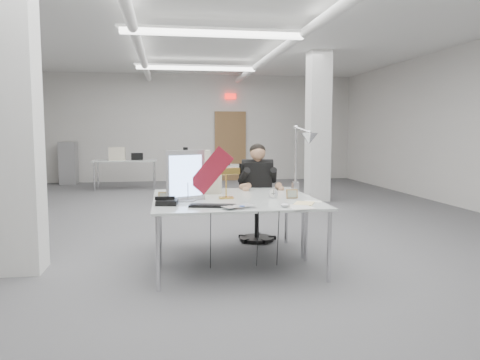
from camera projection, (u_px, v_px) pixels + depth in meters
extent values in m
cube|color=#4F4F52|center=(215.00, 227.00, 7.39)|extent=(10.00, 14.00, 0.02)
cube|color=white|center=(214.00, 18.00, 7.06)|extent=(10.00, 14.00, 0.02)
cube|color=silver|center=(191.00, 128.00, 14.11)|extent=(10.00, 0.02, 3.20)
cube|color=white|center=(16.00, 122.00, 4.90)|extent=(0.45, 0.45, 3.20)
cube|color=white|center=(318.00, 127.00, 10.07)|extent=(0.45, 0.45, 3.20)
cube|color=brown|center=(230.00, 146.00, 14.29)|extent=(0.95, 0.08, 2.10)
cube|color=red|center=(230.00, 96.00, 14.09)|extent=(0.32, 0.06, 0.16)
cylinder|color=silver|center=(133.00, 28.00, 6.89)|extent=(0.16, 13.60, 0.16)
cylinder|color=silver|center=(303.00, 34.00, 7.29)|extent=(0.16, 13.60, 0.16)
cube|color=white|center=(214.00, 34.00, 7.08)|extent=(2.80, 0.14, 0.08)
cube|color=white|center=(197.00, 68.00, 11.01)|extent=(2.80, 0.14, 0.08)
cube|color=silver|center=(240.00, 205.00, 4.86)|extent=(1.80, 0.90, 0.02)
cube|color=silver|center=(228.00, 194.00, 5.74)|extent=(1.80, 0.90, 0.02)
cube|color=silver|center=(210.00, 166.00, 10.29)|extent=(1.60, 0.80, 0.02)
cube|color=silver|center=(125.00, 161.00, 12.14)|extent=(1.60, 0.80, 0.02)
cube|color=gray|center=(69.00, 163.00, 13.32)|extent=(0.45, 0.55, 1.20)
cube|color=silver|center=(186.00, 176.00, 5.03)|extent=(0.42, 0.23, 0.55)
cube|color=maroon|center=(211.00, 170.00, 5.04)|extent=(0.48, 0.13, 0.53)
cube|color=black|center=(212.00, 206.00, 4.67)|extent=(0.48, 0.26, 0.02)
imported|color=#B9B9BE|center=(242.00, 208.00, 4.54)|extent=(0.41, 0.36, 0.03)
ellipsoid|color=silver|center=(285.00, 205.00, 4.65)|extent=(0.10, 0.07, 0.04)
cube|color=black|center=(167.00, 202.00, 4.79)|extent=(0.24, 0.22, 0.05)
cube|color=#AF8A4B|center=(164.00, 197.00, 5.03)|extent=(0.14, 0.06, 0.10)
cube|color=#A37A46|center=(292.00, 194.00, 5.25)|extent=(0.13, 0.03, 0.10)
cylinder|color=#BABBC0|center=(273.00, 194.00, 5.28)|extent=(0.12, 0.05, 0.11)
cube|color=silver|center=(299.00, 207.00, 4.65)|extent=(0.27, 0.35, 0.01)
cube|color=#FFE598|center=(304.00, 203.00, 4.87)|extent=(0.28, 0.32, 0.01)
cube|color=white|center=(313.00, 202.00, 5.00)|extent=(0.21, 0.17, 0.01)
cube|color=#BAB49A|center=(206.00, 178.00, 5.74)|extent=(0.42, 0.40, 0.35)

